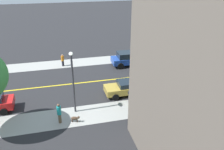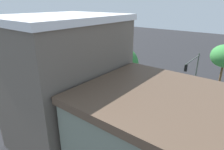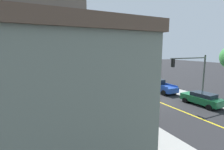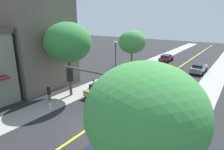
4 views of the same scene
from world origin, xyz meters
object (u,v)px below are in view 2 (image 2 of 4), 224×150
at_px(parking_meter, 104,93).
at_px(green_sedan_right_curb, 200,92).
at_px(street_tree_left_far, 43,55).
at_px(pedestrian_orange_shirt, 119,67).
at_px(red_sedan_left_curb, 58,72).
at_px(grey_sedan_right_curb, 77,60).
at_px(street_tree_left_near, 117,63).
at_px(small_dog, 71,91).
at_px(street_lamp, 78,69).
at_px(maroon_sedan_left_curb, 33,63).
at_px(traffic_light_mast, 193,68).
at_px(blue_pickup_truck, 155,79).
at_px(pedestrian_black_shirt, 132,110).
at_px(gold_sedan_left_curb, 115,91).
at_px(pedestrian_teal_shirt, 66,85).
at_px(fire_hydrant, 145,112).

relative_size(parking_meter, green_sedan_right_curb, 0.28).
distance_m(street_tree_left_far, pedestrian_orange_shirt, 14.41).
xyz_separation_m(red_sedan_left_curb, grey_sedan_right_curb, (7.42, 3.28, 0.00)).
relative_size(street_tree_left_near, small_dog, 10.98).
relative_size(street_lamp, maroon_sedan_left_curb, 1.31).
height_order(traffic_light_mast, blue_pickup_truck, traffic_light_mast).
bearing_deg(green_sedan_right_curb, pedestrian_black_shirt, 62.56).
bearing_deg(traffic_light_mast, blue_pickup_truck, -88.98).
distance_m(maroon_sedan_left_curb, blue_pickup_truck, 25.28).
relative_size(traffic_light_mast, red_sedan_left_curb, 1.28).
height_order(red_sedan_left_curb, green_sedan_right_curb, green_sedan_right_curb).
xyz_separation_m(traffic_light_mast, gold_sedan_left_curb, (-7.37, 8.33, -3.27)).
height_order(street_tree_left_near, red_sedan_left_curb, street_tree_left_near).
bearing_deg(traffic_light_mast, parking_meter, -44.19).
bearing_deg(green_sedan_right_curb, small_dog, 31.89).
relative_size(street_tree_left_far, parking_meter, 5.14).
height_order(green_sedan_right_curb, grey_sedan_right_curb, green_sedan_right_curb).
distance_m(blue_pickup_truck, pedestrian_teal_shirt, 14.22).
height_order(street_tree_left_far, red_sedan_left_curb, street_tree_left_far).
bearing_deg(parking_meter, traffic_light_mast, -44.19).
distance_m(street_tree_left_far, gold_sedan_left_curb, 13.45).
xyz_separation_m(maroon_sedan_left_curb, pedestrian_black_shirt, (-3.19, -26.52, 0.23)).
bearing_deg(blue_pickup_truck, red_sedan_left_curb, 26.59).
bearing_deg(pedestrian_teal_shirt, small_dog, 171.30).
bearing_deg(maroon_sedan_left_curb, pedestrian_orange_shirt, -149.50).
bearing_deg(pedestrian_orange_shirt, pedestrian_teal_shirt, -98.70).
xyz_separation_m(street_lamp, grey_sedan_right_curb, (9.21, 10.78, -2.68)).
relative_size(maroon_sedan_left_curb, pedestrian_teal_shirt, 2.39).
height_order(fire_hydrant, traffic_light_mast, traffic_light_mast).
height_order(traffic_light_mast, small_dog, traffic_light_mast).
relative_size(maroon_sedan_left_curb, grey_sedan_right_curb, 0.88).
height_order(maroon_sedan_left_curb, small_dog, maroon_sedan_left_curb).
bearing_deg(grey_sedan_right_curb, parking_meter, 150.58).
height_order(street_tree_left_far, fire_hydrant, street_tree_left_far).
bearing_deg(pedestrian_black_shirt, fire_hydrant, 178.00).
xyz_separation_m(traffic_light_mast, street_lamp, (-9.29, 13.91, -0.55)).
bearing_deg(fire_hydrant, pedestrian_teal_shirt, 96.21).
bearing_deg(red_sedan_left_curb, parking_meter, 170.98).
bearing_deg(street_lamp, red_sedan_left_curb, 76.61).
height_order(fire_hydrant, green_sedan_right_curb, green_sedan_right_curb).
height_order(street_tree_left_far, maroon_sedan_left_curb, street_tree_left_far).
height_order(parking_meter, red_sedan_left_curb, red_sedan_left_curb).
bearing_deg(street_tree_left_near, gold_sedan_left_curb, 40.35).
distance_m(street_tree_left_near, small_dog, 9.90).
xyz_separation_m(traffic_light_mast, maroon_sedan_left_curb, (-7.43, 29.89, -3.27)).
distance_m(pedestrian_teal_shirt, small_dog, 1.37).
relative_size(fire_hydrant, pedestrian_orange_shirt, 0.50).
xyz_separation_m(traffic_light_mast, pedestrian_teal_shirt, (-10.61, 15.29, -3.10)).
height_order(parking_meter, small_dog, parking_meter).
distance_m(grey_sedan_right_curb, blue_pickup_truck, 18.98).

